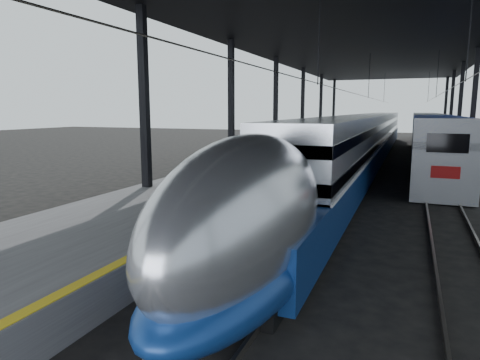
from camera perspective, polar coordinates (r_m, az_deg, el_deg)
The scene contains 7 objects.
ground at distance 13.47m, azimuth -3.30°, elevation -10.24°, with size 160.00×160.00×0.00m, color black.
platform at distance 32.96m, azimuth 5.94°, elevation 2.31°, with size 6.00×80.00×1.00m, color #4C4C4F.
yellow_strip at distance 32.26m, azimuth 10.75°, elevation 2.95°, with size 0.30×80.00×0.01m, color gold.
rails at distance 31.80m, azimuth 19.93°, elevation 0.78°, with size 6.52×80.00×0.16m.
canopy at distance 32.01m, azimuth 16.00°, elevation 17.28°, with size 18.00×75.00×9.47m.
tgv_train at distance 36.75m, azimuth 16.47°, elevation 4.94°, with size 2.87×65.20×4.12m.
second_train at distance 49.30m, azimuth 23.73°, elevation 5.75°, with size 2.99×56.05×4.11m.
Camera 1 is at (5.41, -11.48, 4.52)m, focal length 32.00 mm.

